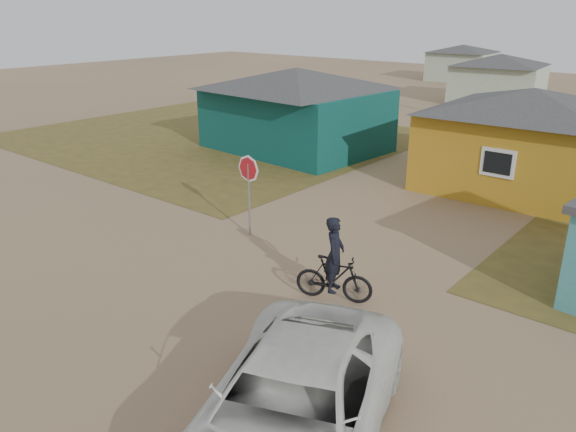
% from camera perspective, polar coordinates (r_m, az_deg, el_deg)
% --- Properties ---
extents(ground, '(120.00, 120.00, 0.00)m').
position_cam_1_polar(ground, '(13.79, -7.03, -8.73)').
color(ground, '#947555').
extents(grass_nw, '(20.00, 18.00, 0.00)m').
position_cam_1_polar(grass_nw, '(31.88, -7.56, 8.11)').
color(grass_nw, brown).
rests_on(grass_nw, ground).
extents(house_teal, '(8.93, 7.08, 4.00)m').
position_cam_1_polar(house_teal, '(28.15, 0.83, 10.92)').
color(house_teal, '#0A3B38').
rests_on(house_teal, ground).
extents(house_yellow, '(7.72, 6.76, 3.90)m').
position_cam_1_polar(house_yellow, '(23.51, 23.20, 7.28)').
color(house_yellow, '#B4801B').
rests_on(house_yellow, ground).
extents(house_pale_west, '(7.04, 6.15, 3.60)m').
position_cam_1_polar(house_pale_west, '(44.96, 20.58, 12.96)').
color(house_pale_west, '#A6B69C').
rests_on(house_pale_west, ground).
extents(house_pale_north, '(6.28, 5.81, 3.40)m').
position_cam_1_polar(house_pale_north, '(58.99, 17.23, 14.70)').
color(house_pale_north, '#A6B69C').
rests_on(house_pale_north, ground).
extents(stop_sign, '(0.78, 0.38, 2.56)m').
position_cam_1_polar(stop_sign, '(17.03, -4.03, 3.96)').
color(stop_sign, gray).
rests_on(stop_sign, ground).
extents(cyclist, '(1.96, 1.19, 2.14)m').
position_cam_1_polar(cyclist, '(13.51, 4.72, -5.55)').
color(cyclist, black).
rests_on(cyclist, ground).
extents(vehicle, '(4.81, 6.62, 1.67)m').
position_cam_1_polar(vehicle, '(9.12, 0.39, -19.35)').
color(vehicle, silver).
rests_on(vehicle, ground).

